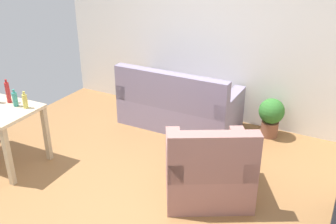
# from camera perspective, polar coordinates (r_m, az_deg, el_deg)

# --- Properties ---
(ground_plane) EXTENTS (5.20, 4.40, 0.02)m
(ground_plane) POSITION_cam_1_polar(r_m,az_deg,el_deg) (4.53, -4.16, -10.88)
(ground_plane) COLOR olive
(wall_rear) EXTENTS (5.20, 0.10, 2.70)m
(wall_rear) POSITION_cam_1_polar(r_m,az_deg,el_deg) (5.81, 7.16, 11.85)
(wall_rear) COLOR silver
(wall_rear) RESTS_ON ground_plane
(couch) EXTENTS (1.73, 0.84, 0.92)m
(couch) POSITION_cam_1_polar(r_m,az_deg,el_deg) (5.71, 1.52, 0.79)
(couch) COLOR gray
(couch) RESTS_ON ground_plane
(potted_plant) EXTENTS (0.36, 0.36, 0.57)m
(potted_plant) POSITION_cam_1_polar(r_m,az_deg,el_deg) (5.59, 15.08, -0.42)
(potted_plant) COLOR brown
(potted_plant) RESTS_ON ground_plane
(armchair) EXTENTS (1.20, 1.17, 0.92)m
(armchair) POSITION_cam_1_polar(r_m,az_deg,el_deg) (4.20, 6.01, -8.65)
(armchair) COLOR #996B66
(armchair) RESTS_ON ground_plane
(bottle_red) EXTENTS (0.05, 0.05, 0.30)m
(bottle_red) POSITION_cam_1_polar(r_m,az_deg,el_deg) (5.06, -22.70, 2.73)
(bottle_red) COLOR #AD2323
(bottle_red) RESTS_ON desk
(bottle_tall) EXTENTS (0.06, 0.06, 0.21)m
(bottle_tall) POSITION_cam_1_polar(r_m,az_deg,el_deg) (4.93, -21.80, 1.80)
(bottle_tall) COLOR teal
(bottle_tall) RESTS_ON desk
(bottle_squat) EXTENTS (0.06, 0.06, 0.21)m
(bottle_squat) POSITION_cam_1_polar(r_m,az_deg,el_deg) (4.84, -20.49, 1.55)
(bottle_squat) COLOR #BCB24C
(bottle_squat) RESTS_ON desk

